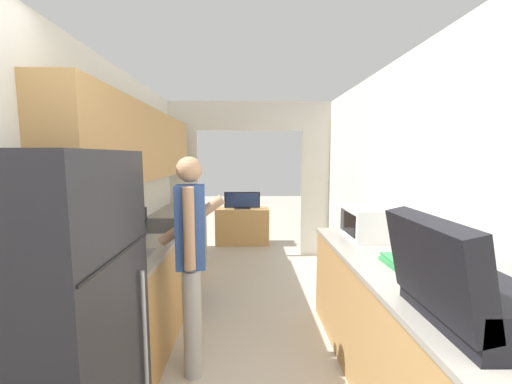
% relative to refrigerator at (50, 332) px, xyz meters
% --- Properties ---
extents(wall_left, '(0.38, 6.74, 2.50)m').
position_rel_refrigerator_xyz_m(wall_left, '(-0.29, 1.31, 0.62)').
color(wall_left, silver).
rests_on(wall_left, ground_plane).
extents(wall_right, '(0.06, 6.74, 2.50)m').
position_rel_refrigerator_xyz_m(wall_right, '(2.27, 0.88, 0.41)').
color(wall_right, silver).
rests_on(wall_right, ground_plane).
extents(wall_far_with_doorway, '(2.98, 0.06, 2.50)m').
position_rel_refrigerator_xyz_m(wall_far_with_doorway, '(0.95, 3.68, 0.61)').
color(wall_far_with_doorway, silver).
rests_on(wall_far_with_doorway, ground_plane).
extents(counter_left, '(0.62, 3.10, 0.90)m').
position_rel_refrigerator_xyz_m(counter_left, '(-0.03, 1.91, -0.39)').
color(counter_left, '#B2844C').
rests_on(counter_left, ground_plane).
extents(counter_right, '(0.62, 2.32, 0.90)m').
position_rel_refrigerator_xyz_m(counter_right, '(1.94, 0.64, -0.39)').
color(counter_right, '#B2844C').
rests_on(counter_right, ground_plane).
extents(refrigerator, '(0.70, 0.74, 1.67)m').
position_rel_refrigerator_xyz_m(refrigerator, '(0.00, 0.00, 0.00)').
color(refrigerator, black).
rests_on(refrigerator, ground_plane).
extents(range_oven, '(0.66, 0.75, 1.04)m').
position_rel_refrigerator_xyz_m(range_oven, '(-0.03, 1.97, -0.38)').
color(range_oven, black).
rests_on(range_oven, ground_plane).
extents(person, '(0.53, 0.40, 1.64)m').
position_rel_refrigerator_xyz_m(person, '(0.49, 0.90, 0.04)').
color(person, '#9E9E9E').
rests_on(person, ground_plane).
extents(suitcase, '(0.51, 0.62, 0.49)m').
position_rel_refrigerator_xyz_m(suitcase, '(1.87, -0.08, 0.22)').
color(suitcase, black).
rests_on(suitcase, counter_right).
extents(microwave, '(0.40, 0.49, 0.29)m').
position_rel_refrigerator_xyz_m(microwave, '(2.03, 1.39, 0.20)').
color(microwave, white).
rests_on(microwave, counter_right).
extents(book_stack, '(0.18, 0.27, 0.05)m').
position_rel_refrigerator_xyz_m(book_stack, '(1.96, 0.68, 0.09)').
color(book_stack, '#33894C').
rests_on(book_stack, counter_right).
extents(tv_cabinet, '(0.99, 0.42, 0.67)m').
position_rel_refrigerator_xyz_m(tv_cabinet, '(0.81, 4.38, -0.50)').
color(tv_cabinet, '#B2844C').
rests_on(tv_cabinet, ground_plane).
extents(television, '(0.66, 0.16, 0.31)m').
position_rel_refrigerator_xyz_m(television, '(0.81, 4.34, -0.01)').
color(television, black).
rests_on(television, tv_cabinet).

